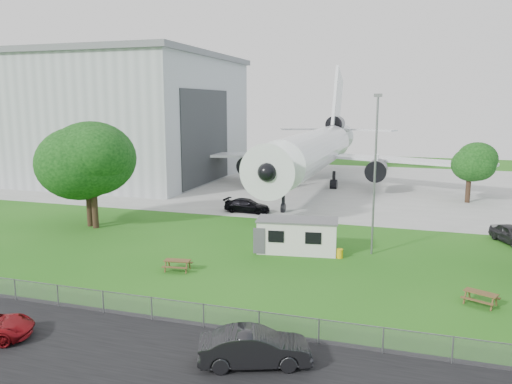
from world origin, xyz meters
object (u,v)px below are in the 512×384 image
(hangar, at_px, (90,116))
(car_centre_sedan, at_px, (255,348))
(picnic_west, at_px, (178,270))
(airliner, at_px, (315,149))
(picnic_east, at_px, (480,305))
(site_cabin, at_px, (297,235))

(hangar, bearing_deg, car_centre_sedan, -48.56)
(picnic_west, bearing_deg, airliner, 78.92)
(picnic_east, relative_size, car_centre_sedan, 0.36)
(airliner, distance_m, picnic_west, 38.12)
(airliner, xyz_separation_m, car_centre_sedan, (6.65, -48.12, -4.45))
(hangar, xyz_separation_m, picnic_west, (33.67, -37.82, -9.41))
(car_centre_sedan, bearing_deg, picnic_east, -65.81)
(car_centre_sedan, bearing_deg, airliner, -12.85)
(car_centre_sedan, bearing_deg, picnic_west, 19.88)
(picnic_east, bearing_deg, site_cabin, 175.55)
(hangar, xyz_separation_m, car_centre_sedan, (42.62, -48.26, -8.59))
(airliner, bearing_deg, site_cabin, -81.48)
(hangar, bearing_deg, picnic_east, -35.62)
(site_cabin, xyz_separation_m, picnic_east, (12.37, -6.96, -1.31))
(hangar, height_order, site_cabin, hangar)
(site_cabin, xyz_separation_m, picnic_west, (-6.92, -6.83, -1.31))
(site_cabin, bearing_deg, airliner, 98.52)
(picnic_east, bearing_deg, picnic_west, -155.47)
(picnic_west, height_order, car_centre_sedan, car_centre_sedan)
(hangar, relative_size, car_centre_sedan, 8.68)
(hangar, height_order, car_centre_sedan, hangar)
(picnic_west, relative_size, picnic_east, 1.00)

